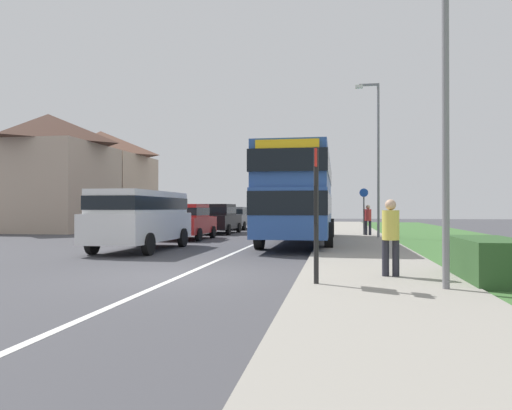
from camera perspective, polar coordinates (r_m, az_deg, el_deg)
ground_plane at (r=10.69m, az=-8.93°, el=-8.40°), size 120.00×120.00×0.00m
lane_marking_centre at (r=18.40m, az=-0.95°, el=-5.03°), size 0.14×60.00×0.01m
pavement_near_side at (r=16.12m, az=12.61°, el=-5.48°), size 3.20×68.00×0.12m
grass_verge_seaward at (r=16.90m, az=27.39°, el=-5.28°), size 6.00×68.00×0.08m
roadside_hedge at (r=10.38m, az=26.15°, el=-6.10°), size 1.10×2.58×0.90m
double_decker_bus at (r=20.04m, az=5.27°, el=1.46°), size 2.80×10.61×3.70m
parked_van_white at (r=17.33m, az=-13.54°, el=-1.18°), size 2.11×5.45×2.09m
parked_car_red at (r=22.99m, az=-8.19°, el=-1.81°), size 1.98×3.98×1.69m
parked_car_black at (r=28.19m, az=-4.47°, el=-1.50°), size 1.97×4.59×1.74m
parked_car_grey at (r=33.98m, az=-2.46°, el=-1.44°), size 1.90×4.42×1.59m
pedestrian_at_stop at (r=9.98m, az=15.81°, el=-3.33°), size 0.34×0.34×1.67m
pedestrian_walking_away at (r=25.18m, az=13.26°, el=-1.57°), size 0.34×0.34×1.67m
bus_stop_sign at (r=8.73m, az=7.22°, el=-0.06°), size 0.09×0.52×2.60m
cycle_route_sign at (r=25.19m, az=12.78°, el=-0.54°), size 0.44×0.08×2.52m
street_lamp_near at (r=9.17m, az=21.07°, el=18.07°), size 1.14×0.20×7.68m
street_lamp_mid at (r=23.60m, az=14.18°, el=6.41°), size 1.14×0.20×7.47m
house_terrace_far_side at (r=36.84m, az=-20.66°, el=3.25°), size 7.03×13.85×7.65m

